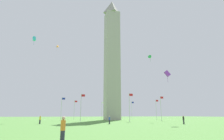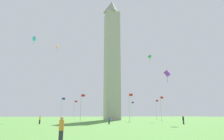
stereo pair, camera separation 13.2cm
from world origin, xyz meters
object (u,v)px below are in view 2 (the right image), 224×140
at_px(flagpole_sw, 81,106).
at_px(person_orange_shirt, 61,130).
at_px(flagpole_nw, 161,107).
at_px(kite_cyan_box, 34,39).
at_px(flagpole_ne, 132,109).
at_px(person_yellow_shirt, 40,120).
at_px(flagpole_se, 74,109).
at_px(flagpole_n, 156,108).
at_px(person_blue_shirt, 109,120).
at_px(obelisk_monument, 112,56).
at_px(flagpole_w, 129,106).
at_px(kite_orange_delta, 57,47).
at_px(flagpole_e, 102,109).
at_px(flagpole_s, 62,108).
at_px(person_black_shirt, 183,120).
at_px(kite_purple_box, 167,73).
at_px(kite_green_delta, 150,57).

height_order(flagpole_sw, person_orange_shirt, flagpole_sw).
relative_size(flagpole_nw, kite_cyan_box, 3.68).
height_order(flagpole_ne, person_yellow_shirt, flagpole_ne).
height_order(flagpole_ne, flagpole_se, same).
bearing_deg(person_yellow_shirt, flagpole_n, -27.24).
xyz_separation_m(person_blue_shirt, person_yellow_shirt, (-13.52, 3.51, 0.03)).
bearing_deg(flagpole_ne, obelisk_monument, -135.15).
xyz_separation_m(flagpole_w, kite_orange_delta, (-20.06, 9.65, 18.33)).
bearing_deg(kite_orange_delta, flagpole_e, 51.62).
relative_size(obelisk_monument, flagpole_s, 6.25).
height_order(flagpole_ne, person_orange_shirt, flagpole_ne).
distance_m(flagpole_ne, flagpole_s, 32.30).
xyz_separation_m(flagpole_nw, person_orange_shirt, (-30.02, -39.22, -3.31)).
bearing_deg(person_black_shirt, kite_cyan_box, 52.86).
xyz_separation_m(flagpole_se, kite_cyan_box, (-12.38, -33.76, 14.87)).
bearing_deg(obelisk_monument, kite_cyan_box, -139.07).
relative_size(flagpole_se, kite_purple_box, 2.99).
bearing_deg(flagpole_se, kite_cyan_box, -110.14).
bearing_deg(flagpole_sw, flagpole_n, 22.50).
height_order(flagpole_sw, person_blue_shirt, flagpole_sw).
relative_size(person_black_shirt, kite_green_delta, 0.70).
bearing_deg(flagpole_se, flagpole_sw, -90.00).
bearing_deg(flagpole_s, kite_cyan_box, -108.75).
bearing_deg(kite_cyan_box, kite_green_delta, 15.30).
bearing_deg(flagpole_s, kite_green_delta, -23.75).
bearing_deg(kite_purple_box, flagpole_sw, 127.49).
bearing_deg(flagpole_se, person_black_shirt, -67.48).
bearing_deg(person_yellow_shirt, kite_orange_delta, 25.64).
height_order(flagpole_s, kite_orange_delta, kite_orange_delta).
distance_m(flagpole_ne, person_yellow_shirt, 49.81).
xyz_separation_m(flagpole_ne, flagpole_s, (-29.84, -12.36, 0.00)).
bearing_deg(person_black_shirt, flagpole_ne, -26.63).
distance_m(flagpole_e, person_black_shirt, 49.78).
bearing_deg(flagpole_n, flagpole_e, 135.00).
xyz_separation_m(person_blue_shirt, kite_green_delta, (17.89, 15.38, 19.45)).
distance_m(person_black_shirt, kite_orange_delta, 41.49).
height_order(person_black_shirt, kite_cyan_box, kite_cyan_box).
bearing_deg(flagpole_sw, kite_purple_box, -52.51).
distance_m(flagpole_se, flagpole_sw, 24.72).
distance_m(flagpole_s, person_black_shirt, 39.66).
relative_size(flagpole_se, kite_orange_delta, 4.58).
height_order(flagpole_n, person_blue_shirt, flagpole_n).
bearing_deg(flagpole_n, kite_purple_box, -114.51).
bearing_deg(flagpole_w, person_yellow_shirt, -163.64).
xyz_separation_m(flagpole_n, flagpole_sw, (-29.84, -12.36, 0.00)).
bearing_deg(flagpole_ne, person_blue_shirt, -117.32).
height_order(flagpole_e, kite_green_delta, kite_green_delta).
height_order(flagpole_w, kite_purple_box, kite_purple_box).
relative_size(flagpole_s, person_orange_shirt, 4.43).
height_order(person_blue_shirt, kite_orange_delta, kite_orange_delta).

